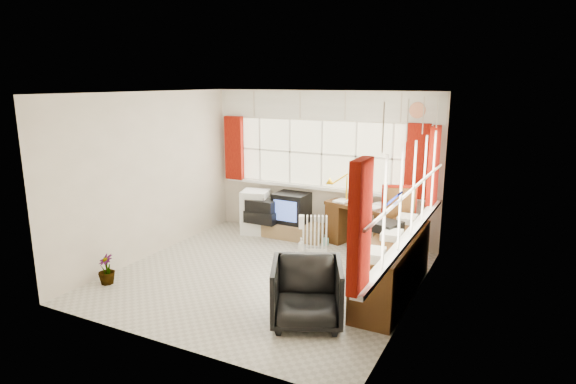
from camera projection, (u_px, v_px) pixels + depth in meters
The scene contains 20 objects.
ground at pixel (265, 276), 6.68m from camera, with size 4.00×4.00×0.00m, color beige.
room_walls at pixel (264, 170), 6.35m from camera, with size 4.00×4.00×4.00m.
window_back at pixel (321, 184), 8.16m from camera, with size 3.70×0.12×3.60m.
window_right at pixel (409, 230), 5.61m from camera, with size 0.12×3.70×3.60m.
curtains at pixel (353, 168), 6.75m from camera, with size 3.83×3.83×1.15m.
overhead_cabinets at pixel (360, 111), 6.60m from camera, with size 3.98×3.98×0.48m.
desk at pixel (365, 223), 7.78m from camera, with size 1.37×0.95×0.75m.
desk_lamp at pixel (347, 182), 7.80m from camera, with size 0.18×0.16×0.46m.
task_chair at pixel (398, 226), 6.83m from camera, with size 0.65×0.67×1.20m.
office_chair at pixel (307, 293), 5.32m from camera, with size 0.77×0.79×0.72m, color black.
radiator at pixel (315, 238), 7.56m from camera, with size 0.43×0.31×0.60m.
credenza at pixel (393, 266), 6.01m from camera, with size 0.50×2.00×0.85m.
file_tray at pixel (388, 227), 6.20m from camera, with size 0.28×0.36×0.12m, color black.
tv_bench at pixel (286, 229), 8.39m from camera, with size 1.40×0.50×0.25m, color #A27C51.
crt_tv at pixel (292, 207), 8.33m from camera, with size 0.58×0.55×0.51m.
hifi_stack at pixel (262, 211), 8.32m from camera, with size 0.57×0.36×0.40m.
mini_fridge at pixel (255, 212), 8.52m from camera, with size 0.56×0.56×0.77m.
spray_bottle_a at pixel (301, 247), 7.42m from camera, with size 0.11×0.11×0.30m, color silver.
spray_bottle_b at pixel (325, 240), 7.91m from camera, with size 0.08×0.09×0.19m, color #91D8D0.
flower_vase at pixel (106, 269), 6.39m from camera, with size 0.23×0.23×0.40m, color black.
Camera 1 is at (3.11, -5.43, 2.65)m, focal length 30.00 mm.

